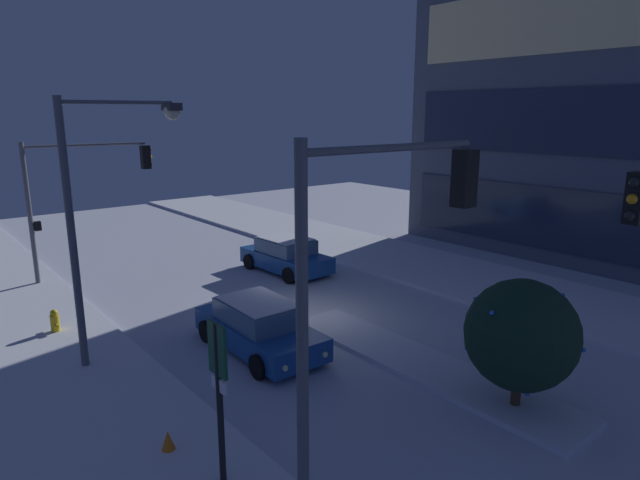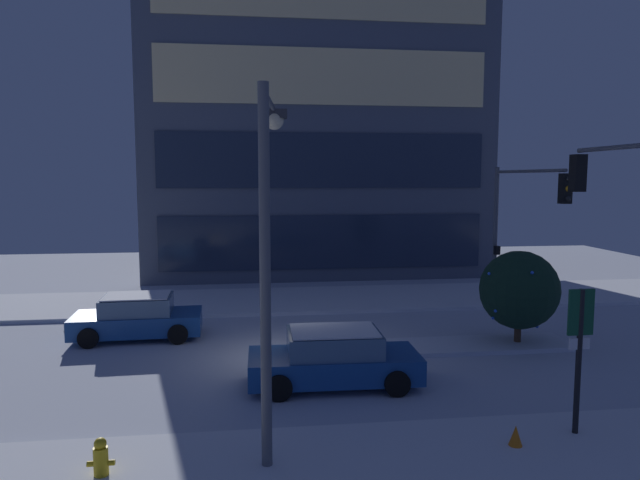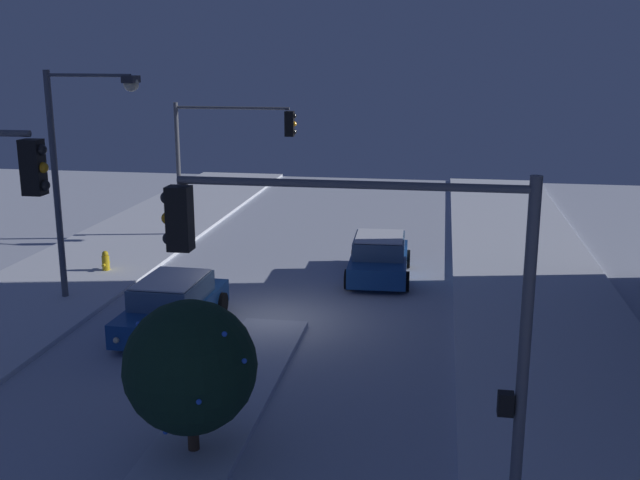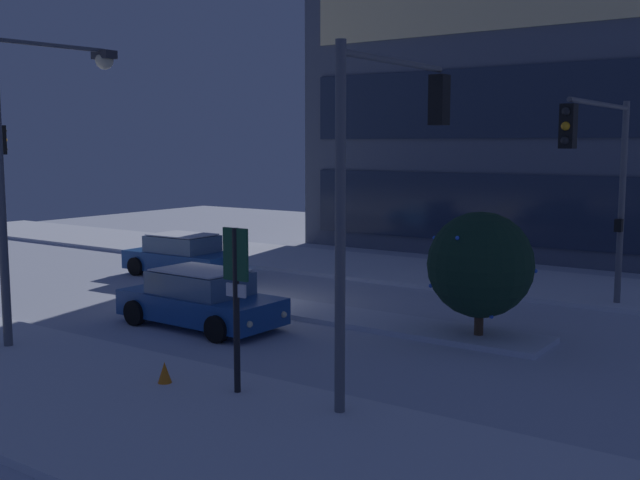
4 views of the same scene
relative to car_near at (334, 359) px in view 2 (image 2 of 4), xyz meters
The scene contains 12 objects.
ground 2.88m from the car_near, 114.64° to the left, with size 52.00×52.00×0.00m, color silver.
curb_strip_far 10.48m from the car_near, 96.39° to the left, with size 52.00×5.20×0.14m, color silver.
median_strip 4.63m from the car_near, 37.43° to the left, with size 9.00×1.80×0.14m, color silver.
car_near is the anchor object (origin of this frame).
car_far 7.94m from the car_near, 138.53° to the left, with size 4.39×2.25×1.49m.
traffic_light_corner_far_right 10.96m from the car_near, 37.80° to the left, with size 0.32×5.62×5.88m.
traffic_light_corner_near_right 7.86m from the car_near, 16.88° to the right, with size 0.32×3.97×6.36m.
street_lamp_arched 5.52m from the car_near, 118.06° to the right, with size 0.70×3.06×7.09m.
fire_hydrant 6.48m from the car_near, 138.73° to the right, with size 0.48×0.26×0.84m.
parking_info_sign 6.02m from the car_near, 39.60° to the right, with size 0.55×0.12×3.19m.
decorated_tree_median 7.13m from the car_near, 23.27° to the left, with size 2.53×2.53×3.11m.
construction_cone 5.13m from the car_near, 53.82° to the right, with size 0.36×0.36×0.55m, color orange.
Camera 2 is at (-1.06, -16.97, 5.43)m, focal length 32.19 mm.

